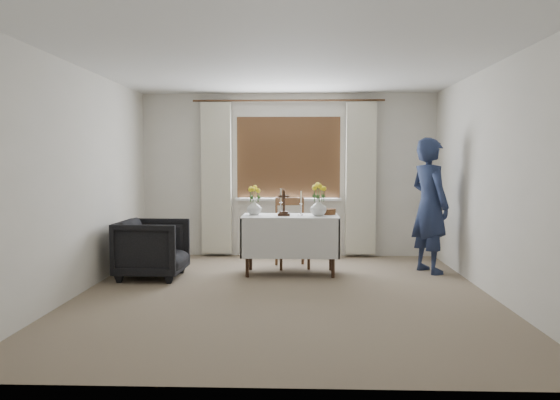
{
  "coord_description": "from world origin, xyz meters",
  "views": [
    {
      "loc": [
        0.17,
        -5.91,
        1.45
      ],
      "look_at": [
        -0.07,
        0.91,
        0.98
      ],
      "focal_mm": 35.0,
      "sensor_mm": 36.0,
      "label": 1
    }
  ],
  "objects_px": {
    "altar_table": "(290,245)",
    "flower_vase_left": "(254,207)",
    "armchair": "(153,249)",
    "person": "(430,205)",
    "flower_vase_right": "(318,207)",
    "wooden_chair": "(292,233)",
    "wooden_cross": "(284,203)"
  },
  "relations": [
    {
      "from": "flower_vase_left",
      "to": "wooden_chair",
      "type": "bearing_deg",
      "value": 37.23
    },
    {
      "from": "wooden_chair",
      "to": "flower_vase_right",
      "type": "distance_m",
      "value": 0.7
    },
    {
      "from": "altar_table",
      "to": "flower_vase_left",
      "type": "relative_size",
      "value": 6.17
    },
    {
      "from": "armchair",
      "to": "altar_table",
      "type": "bearing_deg",
      "value": -78.36
    },
    {
      "from": "altar_table",
      "to": "flower_vase_right",
      "type": "bearing_deg",
      "value": -4.7
    },
    {
      "from": "wooden_cross",
      "to": "flower_vase_right",
      "type": "bearing_deg",
      "value": 0.6
    },
    {
      "from": "altar_table",
      "to": "wooden_chair",
      "type": "relative_size",
      "value": 1.29
    },
    {
      "from": "wooden_cross",
      "to": "wooden_chair",
      "type": "bearing_deg",
      "value": 78.02
    },
    {
      "from": "armchair",
      "to": "wooden_cross",
      "type": "xyz_separation_m",
      "value": [
        1.64,
        0.28,
        0.56
      ]
    },
    {
      "from": "altar_table",
      "to": "flower_vase_left",
      "type": "distance_m",
      "value": 0.68
    },
    {
      "from": "altar_table",
      "to": "armchair",
      "type": "bearing_deg",
      "value": -169.83
    },
    {
      "from": "flower_vase_right",
      "to": "wooden_cross",
      "type": "bearing_deg",
      "value": -179.73
    },
    {
      "from": "altar_table",
      "to": "flower_vase_left",
      "type": "height_order",
      "value": "flower_vase_left"
    },
    {
      "from": "wooden_chair",
      "to": "flower_vase_right",
      "type": "relative_size",
      "value": 4.4
    },
    {
      "from": "person",
      "to": "flower_vase_right",
      "type": "relative_size",
      "value": 8.1
    },
    {
      "from": "wooden_cross",
      "to": "flower_vase_left",
      "type": "height_order",
      "value": "wooden_cross"
    },
    {
      "from": "person",
      "to": "armchair",
      "type": "bearing_deg",
      "value": 72.76
    },
    {
      "from": "armchair",
      "to": "wooden_cross",
      "type": "distance_m",
      "value": 1.75
    },
    {
      "from": "armchair",
      "to": "flower_vase_left",
      "type": "height_order",
      "value": "flower_vase_left"
    },
    {
      "from": "wooden_chair",
      "to": "wooden_cross",
      "type": "distance_m",
      "value": 0.66
    },
    {
      "from": "wooden_cross",
      "to": "flower_vase_right",
      "type": "height_order",
      "value": "wooden_cross"
    },
    {
      "from": "altar_table",
      "to": "flower_vase_right",
      "type": "height_order",
      "value": "flower_vase_right"
    },
    {
      "from": "wooden_chair",
      "to": "person",
      "type": "height_order",
      "value": "person"
    },
    {
      "from": "flower_vase_left",
      "to": "flower_vase_right",
      "type": "height_order",
      "value": "flower_vase_right"
    },
    {
      "from": "wooden_chair",
      "to": "flower_vase_left",
      "type": "xyz_separation_m",
      "value": [
        -0.5,
        -0.38,
        0.38
      ]
    },
    {
      "from": "altar_table",
      "to": "armchair",
      "type": "distance_m",
      "value": 1.75
    },
    {
      "from": "armchair",
      "to": "person",
      "type": "height_order",
      "value": "person"
    },
    {
      "from": "wooden_chair",
      "to": "wooden_cross",
      "type": "height_order",
      "value": "wooden_cross"
    },
    {
      "from": "flower_vase_right",
      "to": "person",
      "type": "bearing_deg",
      "value": 7.61
    },
    {
      "from": "wooden_chair",
      "to": "person",
      "type": "bearing_deg",
      "value": -20.53
    },
    {
      "from": "armchair",
      "to": "flower_vase_right",
      "type": "distance_m",
      "value": 2.16
    },
    {
      "from": "wooden_chair",
      "to": "person",
      "type": "relative_size",
      "value": 0.54
    }
  ]
}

